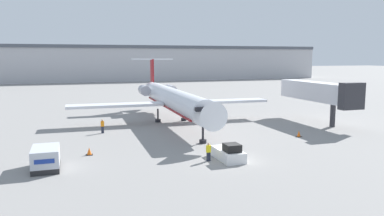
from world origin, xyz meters
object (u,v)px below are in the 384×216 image
object	(u,v)px
luggage_cart	(46,158)
traffic_cone_left	(89,151)
worker_by_wing	(102,126)
pushback_tug	(228,153)
traffic_cone_right	(299,134)
jet_bridge	(319,92)
airplane_main	(173,99)
worker_near_tug	(209,152)

from	to	relation	value
luggage_cart	traffic_cone_left	bearing A→B (deg)	44.12
luggage_cart	worker_by_wing	world-z (taller)	luggage_cart
pushback_tug	worker_by_wing	distance (m)	18.76
traffic_cone_right	jet_bridge	xyz separation A→B (m)	(8.00, 7.18, 4.11)
airplane_main	jet_bridge	bearing A→B (deg)	-19.29
luggage_cart	traffic_cone_right	size ratio (longest dim) A/B	5.07
traffic_cone_left	jet_bridge	bearing A→B (deg)	13.95
traffic_cone_left	jet_bridge	distance (m)	33.27
airplane_main	traffic_cone_right	bearing A→B (deg)	-50.43
traffic_cone_right	worker_by_wing	bearing A→B (deg)	156.63
airplane_main	luggage_cart	bearing A→B (deg)	-131.22
luggage_cart	traffic_cone_left	distance (m)	5.20
luggage_cart	jet_bridge	world-z (taller)	jet_bridge
luggage_cart	traffic_cone_right	bearing A→B (deg)	8.95
luggage_cart	jet_bridge	bearing A→B (deg)	17.91
pushback_tug	traffic_cone_left	distance (m)	13.34
airplane_main	traffic_cone_left	size ratio (longest dim) A/B	44.97
luggage_cart	worker_near_tug	world-z (taller)	luggage_cart
airplane_main	traffic_cone_left	xyz separation A→B (m)	(-12.43, -14.82, -3.07)
traffic_cone_right	jet_bridge	size ratio (longest dim) A/B	0.05
airplane_main	luggage_cart	world-z (taller)	airplane_main
jet_bridge	luggage_cart	bearing A→B (deg)	-162.09
worker_near_tug	jet_bridge	size ratio (longest dim) A/B	0.11
airplane_main	luggage_cart	size ratio (longest dim) A/B	8.90
luggage_cart	traffic_cone_left	world-z (taller)	luggage_cart
airplane_main	worker_by_wing	size ratio (longest dim) A/B	18.88
luggage_cart	worker_near_tug	size ratio (longest dim) A/B	2.19
worker_near_tug	traffic_cone_right	bearing A→B (deg)	24.68
airplane_main	pushback_tug	bearing A→B (deg)	-91.02
luggage_cart	traffic_cone_right	distance (m)	28.10
worker_by_wing	traffic_cone_right	world-z (taller)	worker_by_wing
pushback_tug	luggage_cart	world-z (taller)	luggage_cart
worker_near_tug	traffic_cone_right	xyz separation A→B (m)	(13.88, 6.38, -0.54)
luggage_cart	pushback_tug	bearing A→B (deg)	-7.60
luggage_cart	jet_bridge	size ratio (longest dim) A/B	0.25
pushback_tug	worker_by_wing	size ratio (longest dim) A/B	2.32
pushback_tug	luggage_cart	distance (m)	15.92
airplane_main	traffic_cone_right	size ratio (longest dim) A/B	45.12
jet_bridge	pushback_tug	bearing A→B (deg)	-145.64
worker_near_tug	luggage_cart	bearing A→B (deg)	171.77
worker_by_wing	traffic_cone_right	size ratio (longest dim) A/B	2.39
airplane_main	traffic_cone_left	distance (m)	19.58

